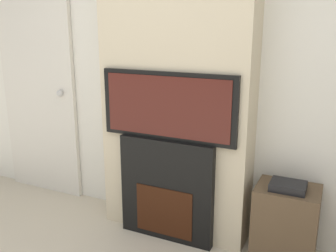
{
  "coord_description": "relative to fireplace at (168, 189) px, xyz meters",
  "views": [
    {
      "loc": [
        1.1,
        -0.6,
        1.56
      ],
      "look_at": [
        0.0,
        1.71,
        0.87
      ],
      "focal_mm": 40.0,
      "sensor_mm": 36.0,
      "label": 1
    }
  ],
  "objects": [
    {
      "name": "wall_back",
      "position": [
        0.0,
        0.32,
        0.97
      ],
      "size": [
        6.0,
        0.06,
        2.7
      ],
      "color": "silver",
      "rests_on": "ground_plane"
    },
    {
      "name": "television",
      "position": [
        0.0,
        -0.0,
        0.63
      ],
      "size": [
        1.01,
        0.07,
        0.48
      ],
      "color": "black",
      "rests_on": "fireplace"
    },
    {
      "name": "media_stand",
      "position": [
        0.84,
        0.09,
        -0.12
      ],
      "size": [
        0.41,
        0.33,
        0.57
      ],
      "color": "brown",
      "rests_on": "ground_plane"
    },
    {
      "name": "fireplace",
      "position": [
        0.0,
        0.0,
        0.0
      ],
      "size": [
        0.72,
        0.15,
        0.77
      ],
      "color": "black",
      "rests_on": "ground_plane"
    },
    {
      "name": "chimney_breast",
      "position": [
        0.0,
        0.15,
        0.97
      ],
      "size": [
        1.13,
        0.29,
        2.7
      ],
      "color": "beige",
      "rests_on": "ground_plane"
    },
    {
      "name": "entry_door",
      "position": [
        -1.45,
        0.26,
        0.64
      ],
      "size": [
        0.83,
        0.09,
        2.05
      ],
      "color": "silver",
      "rests_on": "ground_plane"
    }
  ]
}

